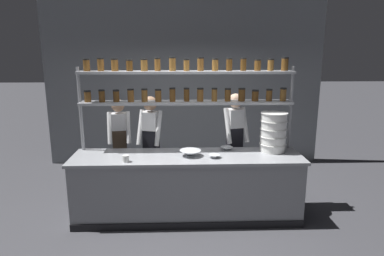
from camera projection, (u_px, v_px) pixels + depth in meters
The scene contains 12 objects.
ground_plane at pixel (187, 216), 4.93m from camera, with size 40.00×40.00×0.00m, color #3D3D42.
back_wall at pixel (185, 85), 6.97m from camera, with size 5.58×0.12×3.28m, color gray.
prep_counter at pixel (187, 187), 4.83m from camera, with size 3.18×0.76×0.92m.
spice_shelf_unit at pixel (187, 89), 4.84m from camera, with size 3.07×0.28×2.25m.
chef_left at pixel (120, 141), 5.51m from camera, with size 0.39×0.31×1.59m.
chef_center at pixel (151, 142), 5.26m from camera, with size 0.41×0.35×1.66m.
chef_right at pixel (235, 139), 5.33m from camera, with size 0.41×0.34×1.70m.
container_stack at pixel (273, 132), 4.87m from camera, with size 0.38×0.38×0.56m.
prep_bowl_near_left at pixel (214, 156), 4.62m from camera, with size 0.16×0.16×0.04m.
prep_bowl_center_front at pixel (190, 153), 4.70m from camera, with size 0.29×0.29×0.08m.
prep_bowl_center_back at pixel (227, 149), 4.97m from camera, with size 0.18×0.18×0.05m.
serving_cup_front at pixel (126, 159), 4.45m from camera, with size 0.09×0.09×0.09m.
Camera 1 is at (-0.09, -4.51, 2.37)m, focal length 32.00 mm.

